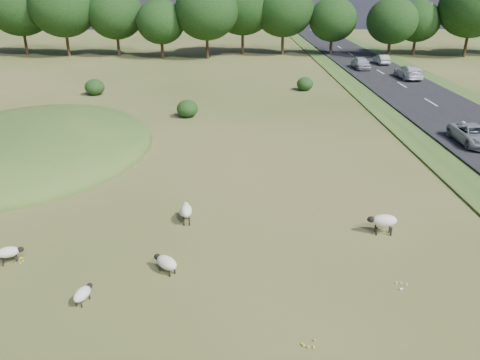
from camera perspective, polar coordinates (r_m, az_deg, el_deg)
name	(u,v)px	position (r m, az deg, el deg)	size (l,w,h in m)	color
ground	(213,117)	(39.77, -3.27, 7.65)	(160.00, 160.00, 0.00)	#354E18
mound	(33,149)	(34.87, -23.94, 3.47)	(16.00, 20.00, 4.00)	#33561E
road	(408,90)	(52.72, 19.83, 10.30)	(8.00, 150.00, 0.25)	black
treeline	(214,11)	(73.93, -3.18, 19.87)	(96.28, 14.66, 11.70)	black
shrubs	(183,92)	(46.11, -6.97, 10.61)	(23.24, 12.11, 1.59)	black
sheep_0	(166,262)	(18.62, -9.00, -9.89)	(1.15, 1.10, 0.70)	beige
sheep_1	(83,294)	(17.79, -18.65, -12.99)	(0.67, 1.05, 0.58)	beige
sheep_2	(384,221)	(21.85, 17.09, -4.76)	(1.34, 0.65, 0.96)	beige
sheep_3	(186,210)	(22.04, -6.59, -3.70)	(0.65, 1.27, 0.90)	beige
sheep_4	(9,252)	(21.02, -26.36, -7.89)	(1.08, 0.71, 0.75)	beige
car_0	(474,135)	(35.78, 26.62, 4.95)	(2.09, 4.54, 1.26)	#B0B2B8
car_1	(382,59)	(68.19, 16.91, 13.90)	(1.33, 3.82, 1.26)	#9C9EA3
car_2	(361,63)	(63.54, 14.55, 13.66)	(1.76, 4.38, 1.49)	#B5B8BE
car_3	(409,72)	(58.47, 19.86, 12.31)	(2.11, 5.19, 1.51)	white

